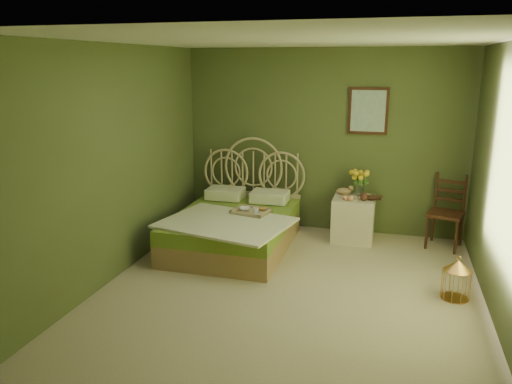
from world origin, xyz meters
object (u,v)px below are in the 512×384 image
(chair, at_px, (446,207))
(birdcage, at_px, (456,280))
(nightstand, at_px, (354,214))
(bed, at_px, (235,225))

(chair, xyz_separation_m, birdcage, (-0.00, -1.64, -0.33))
(nightstand, distance_m, chair, 1.20)
(nightstand, xyz_separation_m, chair, (1.19, 0.11, 0.17))
(nightstand, bearing_deg, birdcage, -52.22)
(birdcage, bearing_deg, nightstand, 127.78)
(bed, xyz_separation_m, nightstand, (1.50, 0.70, 0.07))
(chair, relative_size, birdcage, 2.27)
(bed, relative_size, birdcage, 5.01)
(bed, height_order, chair, bed)
(nightstand, height_order, birdcage, nightstand)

